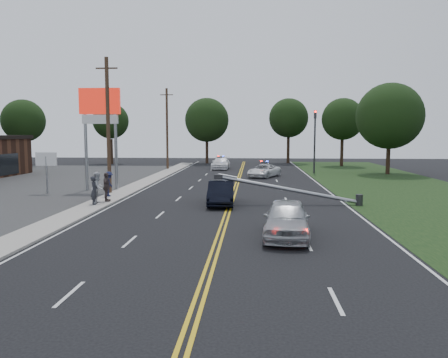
# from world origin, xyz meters

# --- Properties ---
(ground) EXTENTS (120.00, 120.00, 0.00)m
(ground) POSITION_xyz_m (0.00, 0.00, 0.00)
(ground) COLOR black
(ground) RESTS_ON ground
(sidewalk) EXTENTS (1.80, 70.00, 0.12)m
(sidewalk) POSITION_xyz_m (-8.40, 10.00, 0.06)
(sidewalk) COLOR #9D978E
(sidewalk) RESTS_ON ground
(grass_verge) EXTENTS (12.00, 80.00, 0.01)m
(grass_verge) POSITION_xyz_m (13.50, 10.00, 0.01)
(grass_verge) COLOR black
(grass_verge) RESTS_ON ground
(centerline_yellow) EXTENTS (0.36, 80.00, 0.00)m
(centerline_yellow) POSITION_xyz_m (0.00, 10.00, 0.01)
(centerline_yellow) COLOR gold
(centerline_yellow) RESTS_ON ground
(pylon_sign) EXTENTS (3.20, 0.35, 8.00)m
(pylon_sign) POSITION_xyz_m (-10.50, 14.00, 6.00)
(pylon_sign) COLOR gray
(pylon_sign) RESTS_ON ground
(small_sign) EXTENTS (1.60, 0.14, 3.10)m
(small_sign) POSITION_xyz_m (-14.00, 12.00, 2.33)
(small_sign) COLOR gray
(small_sign) RESTS_ON ground
(traffic_signal) EXTENTS (0.28, 0.41, 7.05)m
(traffic_signal) POSITION_xyz_m (8.30, 30.00, 4.21)
(traffic_signal) COLOR #2D2D30
(traffic_signal) RESTS_ON ground
(fallen_streetlight) EXTENTS (9.36, 0.44, 1.91)m
(fallen_streetlight) POSITION_xyz_m (4.19, 8.00, 0.92)
(fallen_streetlight) COLOR #2D2D30
(fallen_streetlight) RESTS_ON ground
(utility_pole_mid) EXTENTS (1.60, 0.28, 10.00)m
(utility_pole_mid) POSITION_xyz_m (-9.20, 12.00, 5.08)
(utility_pole_mid) COLOR #382619
(utility_pole_mid) RESTS_ON ground
(utility_pole_far) EXTENTS (1.60, 0.28, 10.00)m
(utility_pole_far) POSITION_xyz_m (-9.20, 34.00, 5.08)
(utility_pole_far) COLOR #382619
(utility_pole_far) RESTS_ON ground
(tree_4) EXTENTS (5.93, 5.93, 9.23)m
(tree_4) POSITION_xyz_m (-30.76, 40.02, 6.25)
(tree_4) COLOR black
(tree_4) RESTS_ON ground
(tree_5) EXTENTS (5.22, 5.22, 8.93)m
(tree_5) POSITION_xyz_m (-19.51, 43.78, 6.30)
(tree_5) COLOR black
(tree_5) RESTS_ON ground
(tree_6) EXTENTS (6.55, 6.55, 9.76)m
(tree_6) POSITION_xyz_m (-5.52, 45.79, 6.47)
(tree_6) COLOR black
(tree_6) RESTS_ON ground
(tree_7) EXTENTS (5.87, 5.87, 9.73)m
(tree_7) POSITION_xyz_m (6.71, 46.90, 6.78)
(tree_7) COLOR black
(tree_7) RESTS_ON ground
(tree_8) EXTENTS (5.72, 5.72, 9.30)m
(tree_8) POSITION_xyz_m (13.62, 41.50, 6.43)
(tree_8) COLOR black
(tree_8) RESTS_ON ground
(tree_9) EXTENTS (7.22, 7.22, 10.00)m
(tree_9) POSITION_xyz_m (16.34, 29.75, 6.38)
(tree_9) COLOR black
(tree_9) RESTS_ON ground
(crashed_sedan) EXTENTS (1.80, 4.64, 1.51)m
(crashed_sedan) POSITION_xyz_m (-0.58, 7.77, 0.75)
(crashed_sedan) COLOR black
(crashed_sedan) RESTS_ON ground
(waiting_sedan) EXTENTS (2.34, 4.96, 1.64)m
(waiting_sedan) POSITION_xyz_m (2.91, -0.79, 0.82)
(waiting_sedan) COLOR #A8ABB0
(waiting_sedan) RESTS_ON ground
(emergency_a) EXTENTS (3.97, 5.13, 1.30)m
(emergency_a) POSITION_xyz_m (2.57, 25.57, 0.65)
(emergency_a) COLOR white
(emergency_a) RESTS_ON ground
(emergency_b) EXTENTS (2.21, 5.20, 1.50)m
(emergency_b) POSITION_xyz_m (-2.65, 35.35, 0.75)
(emergency_b) COLOR white
(emergency_b) RESTS_ON ground
(bystander_a) EXTENTS (0.51, 0.70, 1.75)m
(bystander_a) POSITION_xyz_m (-8.38, 6.62, 1.00)
(bystander_a) COLOR #23252B
(bystander_a) RESTS_ON sidewalk
(bystander_b) EXTENTS (0.85, 1.04, 1.98)m
(bystander_b) POSITION_xyz_m (-8.32, 7.09, 1.11)
(bystander_b) COLOR silver
(bystander_b) RESTS_ON sidewalk
(bystander_c) EXTENTS (0.70, 1.15, 1.74)m
(bystander_c) POSITION_xyz_m (-8.64, 10.14, 0.99)
(bystander_c) COLOR #191D3E
(bystander_c) RESTS_ON sidewalk
(bystander_d) EXTENTS (0.65, 1.16, 1.88)m
(bystander_d) POSITION_xyz_m (-8.02, 7.83, 1.06)
(bystander_d) COLOR #514341
(bystander_d) RESTS_ON sidewalk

